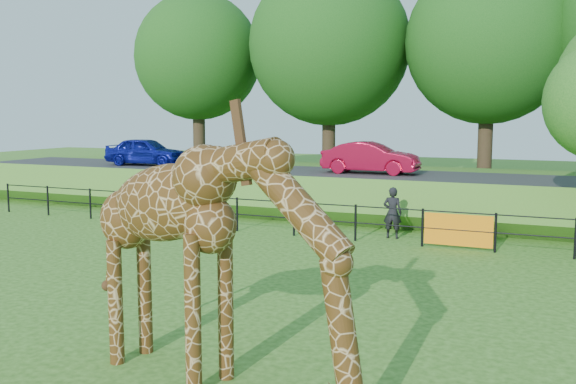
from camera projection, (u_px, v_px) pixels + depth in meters
name	position (u px, v px, depth m)	size (l,w,h in m)	color
ground	(223.00, 319.00, 11.91)	(90.00, 90.00, 0.00)	#2D5916
giraffe	(217.00, 264.00, 8.72)	(4.95, 0.91, 3.53)	#4E2D10
perimeter_fence	(355.00, 223.00, 19.11)	(28.07, 0.10, 1.10)	black
embankment	(412.00, 191.00, 25.91)	(40.00, 9.00, 1.30)	#2D5916
road	(404.00, 177.00, 24.46)	(40.00, 5.00, 0.12)	#29292B
car_blue	(146.00, 151.00, 29.18)	(1.50, 3.72, 1.27)	#131BA1
car_red	(370.00, 158.00, 25.23)	(1.32, 3.78, 1.25)	#AB0C2D
visitor	(392.00, 213.00, 19.49)	(0.57, 0.38, 1.57)	black
bg_tree_line	(487.00, 40.00, 30.25)	(37.30, 8.80, 11.82)	black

